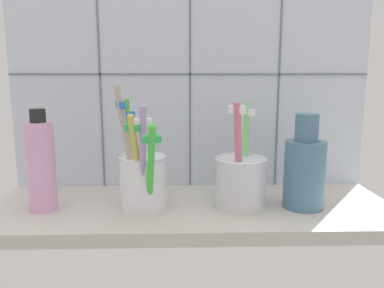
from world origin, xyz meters
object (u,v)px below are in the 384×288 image
ceramic_vase (305,169)px  toothbrush_cup_right (241,178)px  toothbrush_cup_left (142,177)px  soap_bottle (41,165)px

ceramic_vase → toothbrush_cup_right: bearing=175.2°
toothbrush_cup_left → ceramic_vase: size_ratio=1.29×
toothbrush_cup_left → soap_bottle: size_ratio=1.23×
ceramic_vase → soap_bottle: 40.09cm
toothbrush_cup_right → ceramic_vase: bearing=-4.8°
toothbrush_cup_left → ceramic_vase: toothbrush_cup_left is taller
toothbrush_cup_right → toothbrush_cup_left: bearing=-178.1°
soap_bottle → ceramic_vase: bearing=-0.1°
toothbrush_cup_left → toothbrush_cup_right: size_ratio=1.15×
toothbrush_cup_left → toothbrush_cup_right: toothbrush_cup_left is taller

